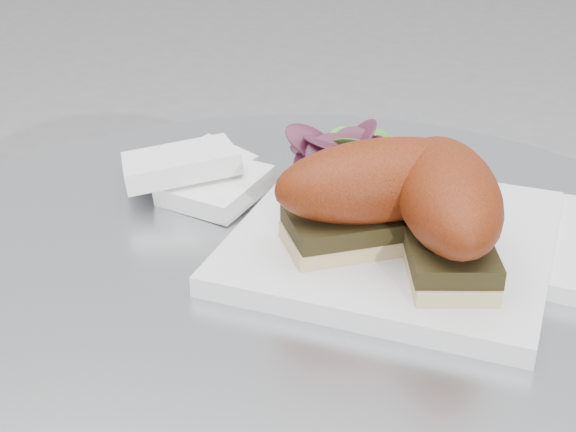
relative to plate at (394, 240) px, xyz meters
name	(u,v)px	position (x,y,z in m)	size (l,w,h in m)	color
plate	(394,240)	(0.00, 0.00, 0.00)	(0.24, 0.24, 0.02)	white
sandwich_left	(381,191)	(-0.01, -0.02, 0.05)	(0.18, 0.14, 0.08)	beige
sandwich_right	(446,205)	(0.04, -0.03, 0.05)	(0.11, 0.17, 0.08)	beige
salad	(348,160)	(-0.05, 0.07, 0.03)	(0.12, 0.12, 0.05)	#5C9832
napkin	(198,184)	(-0.18, 0.06, 0.00)	(0.13, 0.13, 0.02)	white
saucer	(573,245)	(0.14, 0.03, 0.00)	(0.16, 0.16, 0.01)	white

